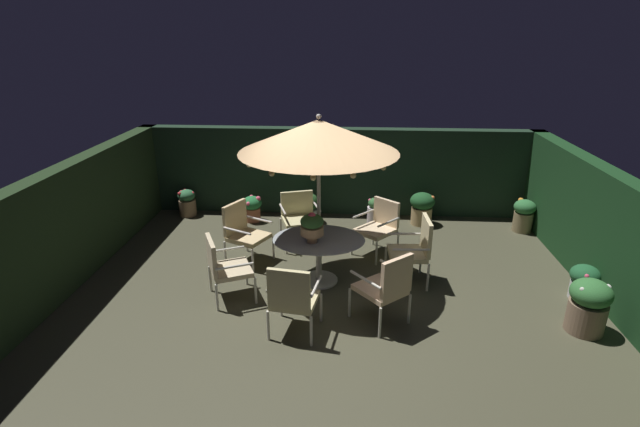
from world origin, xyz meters
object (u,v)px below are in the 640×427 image
(patio_chair_southwest, at_px, (224,265))
(potted_plant_back_right, at_px, (376,211))
(patio_chair_west, at_px, (293,296))
(patio_chair_northeast, at_px, (415,247))
(patio_dining_table, at_px, (319,248))
(potted_plant_front_corner, at_px, (422,207))
(potted_plant_right_far, at_px, (306,207))
(patio_umbrella, at_px, (319,136))
(patio_chair_south, at_px, (243,230))
(patio_chair_east, at_px, (379,224))
(patio_chair_north, at_px, (386,285))
(potted_plant_left_far, at_px, (524,214))
(potted_plant_left_near, at_px, (589,305))
(patio_chair_southeast, at_px, (299,214))
(potted_plant_right_near, at_px, (252,207))
(centerpiece_planter, at_px, (312,225))
(potted_plant_back_left, at_px, (187,202))
(potted_plant_back_center, at_px, (584,281))

(patio_chair_southwest, bearing_deg, potted_plant_back_right, 52.49)
(patio_chair_west, bearing_deg, patio_chair_northeast, 41.86)
(patio_dining_table, distance_m, potted_plant_front_corner, 3.14)
(patio_chair_southwest, distance_m, potted_plant_right_far, 3.17)
(patio_umbrella, distance_m, patio_chair_south, 2.27)
(patio_chair_northeast, distance_m, patio_chair_east, 1.11)
(patio_chair_southwest, relative_size, potted_plant_back_right, 1.69)
(patio_chair_north, relative_size, patio_chair_west, 1.03)
(patio_chair_west, distance_m, potted_plant_back_right, 4.03)
(patio_chair_south, height_order, potted_plant_left_far, patio_chair_south)
(potted_plant_back_right, bearing_deg, patio_chair_north, -90.39)
(potted_plant_left_near, bearing_deg, patio_chair_southeast, 148.29)
(potted_plant_right_near, bearing_deg, potted_plant_left_near, -34.72)
(patio_chair_north, xyz_separation_m, patio_chair_southwest, (-2.28, 0.50, -0.04))
(potted_plant_back_right, height_order, potted_plant_left_near, potted_plant_left_near)
(patio_chair_south, bearing_deg, potted_plant_left_near, -19.73)
(patio_chair_northeast, bearing_deg, centerpiece_planter, -172.00)
(patio_dining_table, height_order, patio_chair_southeast, patio_chair_southeast)
(patio_chair_east, relative_size, potted_plant_left_near, 1.29)
(centerpiece_planter, relative_size, potted_plant_right_far, 0.75)
(patio_chair_north, bearing_deg, patio_dining_table, 130.68)
(potted_plant_left_far, bearing_deg, patio_chair_south, -162.76)
(patio_umbrella, height_order, patio_chair_east, patio_umbrella)
(patio_chair_east, xyz_separation_m, potted_plant_back_right, (0.00, 1.31, -0.26))
(patio_chair_northeast, bearing_deg, potted_plant_right_near, 141.86)
(patio_dining_table, distance_m, potted_plant_right_near, 2.88)
(patio_chair_west, height_order, potted_plant_right_far, patio_chair_west)
(patio_chair_northeast, relative_size, potted_plant_left_far, 1.65)
(centerpiece_planter, relative_size, patio_chair_west, 0.46)
(patio_umbrella, distance_m, potted_plant_right_far, 3.15)
(patio_chair_south, xyz_separation_m, potted_plant_left_far, (5.15, 1.60, -0.21))
(patio_chair_north, height_order, potted_plant_left_near, patio_chair_north)
(patio_chair_west, bearing_deg, potted_plant_back_left, 123.74)
(potted_plant_back_center, bearing_deg, centerpiece_planter, 178.25)
(patio_chair_north, bearing_deg, potted_plant_back_right, 89.61)
(patio_dining_table, distance_m, patio_chair_south, 1.47)
(potted_plant_front_corner, relative_size, potted_plant_left_near, 0.89)
(patio_chair_east, xyz_separation_m, potted_plant_left_far, (2.85, 1.17, -0.20))
(potted_plant_right_far, distance_m, potted_plant_front_corner, 2.35)
(patio_dining_table, xyz_separation_m, potted_plant_right_far, (-0.44, 2.42, -0.24))
(patio_chair_southeast, distance_m, potted_plant_left_near, 4.71)
(patio_chair_southeast, height_order, potted_plant_left_near, patio_chair_southeast)
(patio_chair_west, bearing_deg, centerpiece_planter, 83.79)
(patio_umbrella, distance_m, potted_plant_back_left, 4.45)
(potted_plant_right_far, bearing_deg, potted_plant_right_near, 179.74)
(patio_dining_table, relative_size, potted_plant_back_right, 2.47)
(patio_chair_northeast, bearing_deg, potted_plant_right_far, 128.97)
(patio_chair_southeast, xyz_separation_m, potted_plant_back_left, (-2.51, 1.27, -0.28))
(patio_chair_south, distance_m, patio_chair_southwest, 1.26)
(patio_chair_southwest, bearing_deg, potted_plant_back_center, 3.82)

